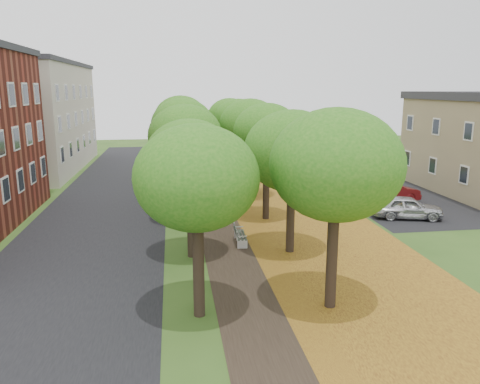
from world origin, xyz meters
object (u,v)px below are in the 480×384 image
object	(u,v)px
bench	(239,235)
car_white	(353,181)
car_red	(388,192)
car_silver	(407,207)
car_grey	(359,185)

from	to	relation	value
bench	car_white	bearing A→B (deg)	-40.45
bench	car_red	bearing A→B (deg)	-56.02
bench	car_silver	distance (m)	11.38
car_silver	car_grey	world-z (taller)	car_silver
car_red	car_white	size ratio (longest dim) A/B	0.89
car_silver	car_red	bearing A→B (deg)	6.43
car_grey	car_white	bearing A→B (deg)	14.09
bench	car_silver	world-z (taller)	car_silver
bench	car_silver	size ratio (longest dim) A/B	0.44
bench	car_red	distance (m)	13.52
car_silver	car_white	xyz separation A→B (m)	(-0.24, 8.36, 0.02)
car_grey	car_silver	bearing A→B (deg)	-163.97
bench	car_silver	bearing A→B (deg)	-71.32
car_red	car_grey	size ratio (longest dim) A/B	1.02
bench	car_grey	size ratio (longest dim) A/B	0.41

